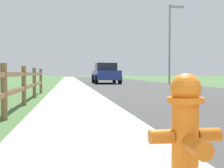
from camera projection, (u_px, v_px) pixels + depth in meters
The scene contains 8 objects.
ground_plane at pixel (82, 82), 24.97m from camera, with size 120.00×120.00×0.00m, color #466C3A.
road_asphalt at pixel (117, 81), 27.48m from camera, with size 7.00×66.00×0.01m, color #383838.
curb_concrete at pixel (49, 82), 26.48m from camera, with size 6.00×66.00×0.01m, color #B2AEA3.
grass_verge at pixel (33, 82), 26.24m from camera, with size 5.00×66.00×0.00m, color #466C3A.
fire_hydrant at pixel (186, 132), 1.85m from camera, with size 0.49×0.41×0.80m.
rail_fence at pixel (16, 85), 5.80m from camera, with size 0.11×10.94×0.98m.
parked_suv_blue at pixel (106, 73), 22.21m from camera, with size 2.00×4.21×1.61m.
street_lamp at pixel (171, 37), 21.34m from camera, with size 1.17×0.20×6.01m.
Camera 1 is at (-1.22, -0.07, 0.80)m, focal length 44.96 mm.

